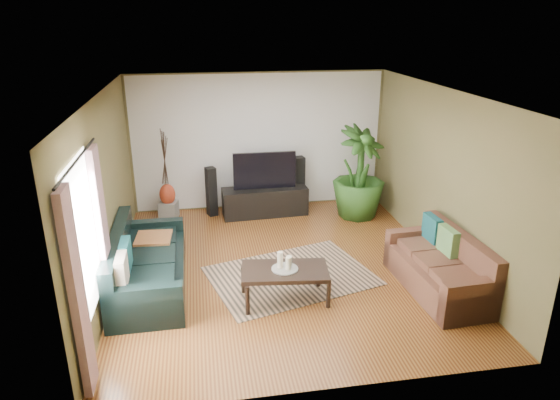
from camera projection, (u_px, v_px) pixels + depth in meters
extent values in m
plane|color=brown|center=(282.00, 267.00, 7.80)|extent=(5.50, 5.50, 0.00)
plane|color=white|center=(282.00, 93.00, 6.86)|extent=(5.50, 5.50, 0.00)
plane|color=brown|center=(259.00, 142.00, 9.87)|extent=(5.00, 0.00, 5.00)
plane|color=brown|center=(331.00, 276.00, 4.79)|extent=(5.00, 0.00, 5.00)
plane|color=brown|center=(106.00, 195.00, 6.94)|extent=(0.00, 5.50, 5.50)
plane|color=brown|center=(441.00, 177.00, 7.72)|extent=(0.00, 5.50, 5.50)
plane|color=white|center=(259.00, 142.00, 9.86)|extent=(4.90, 0.00, 4.90)
plane|color=white|center=(84.00, 240.00, 5.45)|extent=(0.00, 1.80, 1.80)
cube|color=gray|center=(77.00, 295.00, 4.85)|extent=(0.08, 0.35, 2.20)
cube|color=gray|center=(103.00, 233.00, 6.24)|extent=(0.08, 0.35, 2.20)
cylinder|color=black|center=(77.00, 160.00, 5.14)|extent=(0.03, 1.90, 0.03)
cube|color=black|center=(149.00, 260.00, 7.10)|extent=(1.01, 2.30, 0.85)
cube|color=brown|center=(439.00, 263.00, 7.01)|extent=(0.92, 1.87, 0.85)
cube|color=tan|center=(291.00, 276.00, 7.53)|extent=(2.70, 2.23, 0.01)
cube|color=black|center=(285.00, 285.00, 6.82)|extent=(1.24, 0.77, 0.48)
cylinder|color=gray|center=(285.00, 269.00, 6.74)|extent=(0.36, 0.36, 0.02)
cylinder|color=white|center=(280.00, 260.00, 6.71)|extent=(0.07, 0.07, 0.23)
cylinder|color=beige|center=(288.00, 263.00, 6.67)|extent=(0.07, 0.07, 0.18)
cylinder|color=beige|center=(289.00, 261.00, 6.77)|extent=(0.07, 0.07, 0.15)
cube|color=black|center=(265.00, 201.00, 9.77)|extent=(1.67, 0.58, 0.55)
cube|color=black|center=(264.00, 170.00, 9.57)|extent=(1.21, 0.07, 0.71)
cube|color=black|center=(211.00, 192.00, 9.68)|extent=(0.23, 0.24, 0.97)
cube|color=black|center=(299.00, 183.00, 10.04)|extent=(0.22, 0.24, 1.07)
imported|color=#26521B|center=(359.00, 173.00, 9.49)|extent=(1.38, 1.38, 1.77)
cylinder|color=black|center=(357.00, 210.00, 9.76)|extent=(0.33, 0.33, 0.25)
cube|color=gray|center=(169.00, 210.00, 9.65)|extent=(0.39, 0.39, 0.33)
ellipsoid|color=#99321B|center=(167.00, 194.00, 9.54)|extent=(0.30, 0.30, 0.42)
cube|color=#985231|center=(155.00, 253.00, 7.64)|extent=(0.56, 0.56, 0.56)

